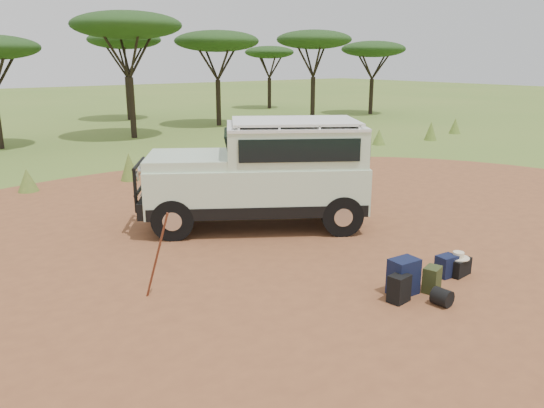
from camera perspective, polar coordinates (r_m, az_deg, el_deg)
ground at (r=10.50m, az=4.02°, el=-5.98°), size 140.00×140.00×0.00m
dirt_clearing at (r=10.50m, az=4.02°, el=-5.96°), size 23.00×23.00×0.01m
grass_fringe at (r=17.63m, az=-14.58°, el=3.73°), size 36.60×1.60×0.90m
acacia_treeline at (r=28.09m, az=-23.31°, el=16.36°), size 46.70×13.20×6.26m
safari_vehicle at (r=12.26m, az=-0.93°, el=3.05°), size 5.33×4.41×2.48m
walking_staff at (r=8.83m, az=-12.26°, el=-5.44°), size 0.36×0.34×1.47m
backpack_black at (r=8.90m, az=13.51°, el=-8.84°), size 0.36×0.28×0.46m
backpack_navy at (r=9.17m, az=13.96°, el=-7.59°), size 0.50×0.38×0.62m
backpack_olive at (r=9.40m, az=16.83°, el=-7.79°), size 0.38×0.32×0.45m
duffel_navy at (r=10.13m, az=18.24°, el=-6.36°), size 0.38×0.30×0.40m
hard_case at (r=10.29m, az=19.30°, el=-6.35°), size 0.49×0.37×0.32m
stuff_sack at (r=9.00m, az=17.81°, el=-9.52°), size 0.31×0.31×0.28m
safari_hat at (r=10.21m, az=19.40°, el=-5.28°), size 0.40×0.40×0.12m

